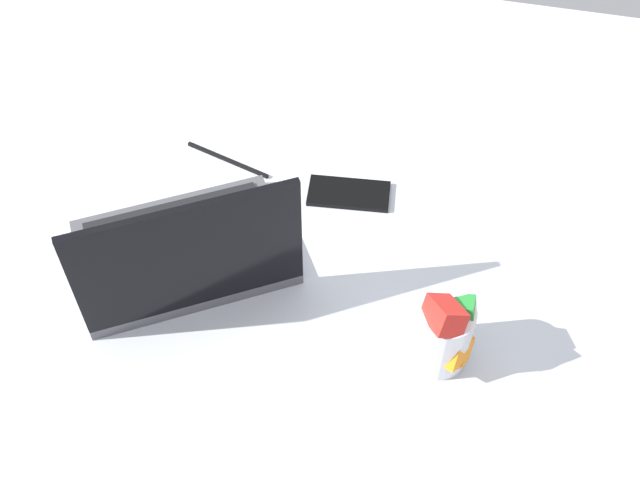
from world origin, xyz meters
TOP-DOWN VIEW (x-y plane):
  - bed_mattress at (0.00, 0.00)cm, footprint 180.00×140.00cm
  - laptop at (12.00, 16.27)cm, footprint 40.17×36.99cm
  - snack_cup at (-28.78, 22.90)cm, footprint 9.46×9.97cm
  - cell_phone at (-9.55, -5.39)cm, footprint 14.65×8.27cm
  - charger_cable at (13.30, -8.57)cm, footprint 16.47×5.42cm

SIDE VIEW (x-z plane):
  - bed_mattress at x=0.00cm, z-range 0.00..18.00cm
  - charger_cable at x=13.30cm, z-range 18.00..18.60cm
  - cell_phone at x=-9.55cm, z-range 18.00..18.80cm
  - laptop at x=12.00cm, z-range 10.91..33.91cm
  - snack_cup at x=-28.78cm, z-range 16.61..31.58cm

